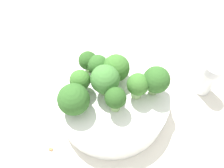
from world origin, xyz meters
The scene contains 14 objects.
ground_plane centered at (0.00, 0.00, 0.00)m, with size 3.00×3.00×0.00m, color silver.
bowl centered at (0.00, 0.00, 0.03)m, with size 0.21×0.21×0.05m, color white.
broccoli_floret_0 centered at (0.06, -0.03, 0.08)m, with size 0.03×0.03×0.05m.
broccoli_floret_1 centered at (0.01, 0.00, 0.09)m, with size 0.05×0.05×0.06m.
broccoli_floret_2 centered at (0.05, 0.01, 0.08)m, with size 0.04×0.04×0.05m.
broccoli_floret_3 centered at (-0.07, -0.03, 0.09)m, with size 0.05×0.05×0.06m.
broccoli_floret_4 centered at (-0.04, -0.01, 0.08)m, with size 0.04×0.04×0.05m.
broccoli_floret_5 centered at (0.01, -0.04, 0.08)m, with size 0.05×0.05×0.05m.
broccoli_floret_6 centered at (-0.02, 0.02, 0.08)m, with size 0.04×0.04×0.05m.
broccoli_floret_7 centered at (0.05, 0.05, 0.08)m, with size 0.05×0.05×0.06m.
broccoli_floret_8 centered at (0.04, -0.03, 0.08)m, with size 0.04×0.04×0.05m.
pepper_shaker centered at (-0.16, -0.11, 0.04)m, with size 0.03×0.03×0.08m.
almond_crumb_0 centered at (0.07, 0.12, 0.00)m, with size 0.01×0.00×0.01m, color olive.
almond_crumb_1 centered at (0.09, -0.09, 0.00)m, with size 0.01×0.00×0.01m, color #AD7F4C.
Camera 1 is at (-0.07, 0.18, 0.39)m, focal length 35.00 mm.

